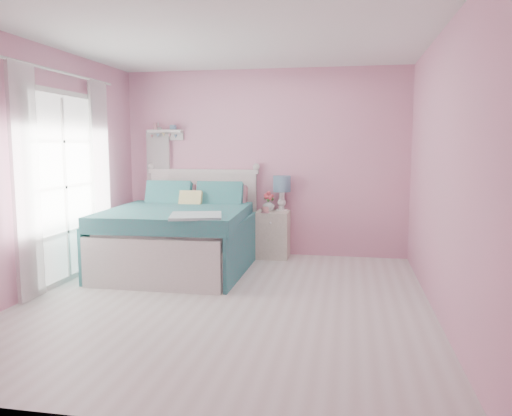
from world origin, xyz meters
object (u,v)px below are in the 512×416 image
(nightstand, at_px, (273,234))
(table_lamp, at_px, (282,186))
(teacup, at_px, (265,210))
(bed, at_px, (181,236))
(vase, at_px, (269,205))

(nightstand, distance_m, table_lamp, 0.67)
(teacup, bearing_deg, nightstand, 63.72)
(nightstand, xyz_separation_m, teacup, (-0.08, -0.16, 0.36))
(bed, height_order, nightstand, bed)
(bed, distance_m, table_lamp, 1.57)
(bed, distance_m, teacup, 1.19)
(bed, height_order, table_lamp, bed)
(table_lamp, bearing_deg, vase, -163.91)
(nightstand, relative_size, vase, 3.79)
(teacup, bearing_deg, table_lamp, 54.11)
(bed, height_order, vase, bed)
(bed, relative_size, vase, 12.44)
(bed, xyz_separation_m, table_lamp, (1.15, 0.90, 0.58))
(table_lamp, relative_size, teacup, 4.85)
(nightstand, bearing_deg, vase, 144.65)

